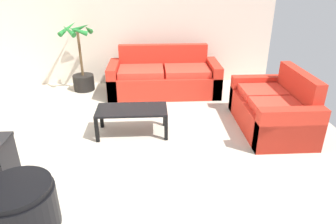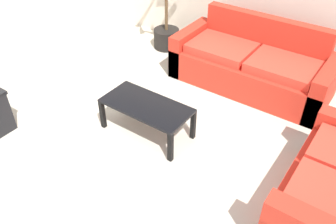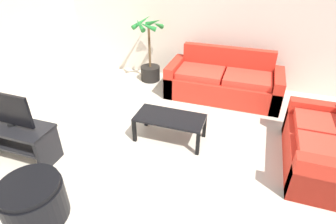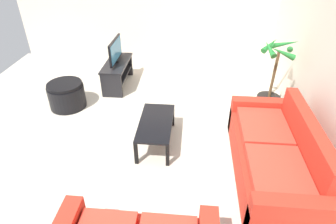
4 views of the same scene
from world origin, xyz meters
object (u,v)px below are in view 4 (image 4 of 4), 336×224
couch_main (274,158)px  potted_palm (270,90)px  tv_stand (117,70)px  tv (115,50)px  coffee_table (156,125)px  ottoman (67,95)px

couch_main → potted_palm: 1.67m
tv_stand → potted_palm: 3.08m
tv → coffee_table: tv is taller
coffee_table → ottoman: (-0.94, -1.80, -0.11)m
couch_main → coffee_table: (-0.54, -1.65, 0.05)m
tv_stand → potted_palm: size_ratio=0.81×
couch_main → ottoman: (-1.48, -3.45, -0.06)m
tv_stand → coffee_table: tv_stand is taller
couch_main → potted_palm: size_ratio=1.57×
couch_main → tv: 3.66m
tv_stand → potted_palm: bearing=75.3°
tv → coffee_table: bearing=29.3°
tv → couch_main: bearing=48.2°
couch_main → tv_stand: 3.63m
couch_main → potted_palm: potted_palm is taller
couch_main → coffee_table: couch_main is taller
couch_main → potted_palm: (-1.64, 0.27, 0.15)m
ottoman → couch_main: bearing=66.8°
couch_main → tv_stand: (-2.42, -2.71, 0.04)m
tv_stand → ottoman: 1.20m
potted_palm → ottoman: 3.73m
tv_stand → tv: 0.44m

